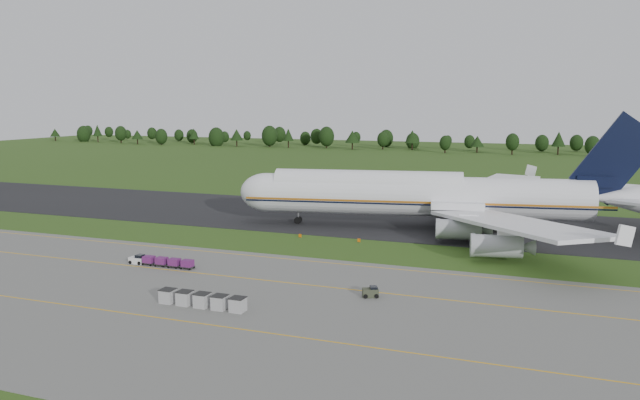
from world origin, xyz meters
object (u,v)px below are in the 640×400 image
at_px(utility_cart, 370,293).
at_px(uld_row, 202,300).
at_px(aircraft, 431,195).
at_px(baggage_train, 160,261).
at_px(edge_markers, 329,238).

bearing_deg(utility_cart, uld_row, -148.84).
bearing_deg(aircraft, utility_cart, -88.56).
distance_m(baggage_train, utility_cart, 33.90).
height_order(uld_row, edge_markers, uld_row).
distance_m(utility_cart, edge_markers, 34.09).
bearing_deg(edge_markers, utility_cart, -61.67).
bearing_deg(uld_row, baggage_train, 137.72).
height_order(aircraft, utility_cart, aircraft).
bearing_deg(baggage_train, edge_markers, 56.38).
height_order(utility_cart, edge_markers, utility_cart).
xyz_separation_m(baggage_train, utility_cart, (33.70, -3.65, -0.18)).
relative_size(aircraft, edge_markers, 6.96).
xyz_separation_m(utility_cart, uld_row, (-17.83, -10.78, 0.33)).
distance_m(baggage_train, edge_markers, 31.65).
bearing_deg(utility_cart, baggage_train, 173.81).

